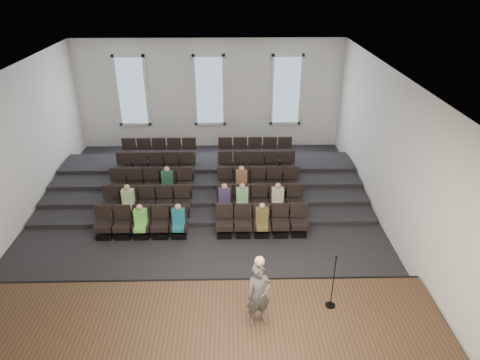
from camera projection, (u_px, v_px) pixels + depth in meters
The scene contains 14 objects.
ground at pixel (203, 226), 14.40m from camera, with size 14.00×14.00×0.00m, color black.
ceiling at pixel (196, 77), 12.10m from camera, with size 12.00×14.00×0.02m, color white.
wall_back at pixel (210, 95), 19.49m from camera, with size 12.00×0.04×5.00m, color silver.
wall_front at pixel (174, 334), 7.01m from camera, with size 12.00×0.04×5.00m, color silver.
wall_left at pixel (4, 160), 13.14m from camera, with size 0.04×14.00×5.00m, color silver.
wall_right at pixel (393, 156), 13.36m from camera, with size 0.04×14.00×5.00m, color silver.
stage at pixel (190, 340), 9.75m from camera, with size 11.80×3.60×0.50m, color #4B3220.
stage_lip at pixel (196, 287), 11.32m from camera, with size 11.80×0.06×0.52m, color black.
risers at pixel (207, 178), 17.12m from camera, with size 11.80×4.80×0.60m.
seating_rows at pixel (205, 186), 15.45m from camera, with size 6.80×4.70×1.67m.
windows at pixel (209, 91), 19.33m from camera, with size 8.44×0.10×3.24m.
audience at pixel (207, 200), 14.32m from camera, with size 5.45×2.64×1.10m.
speaker at pixel (259, 295), 9.58m from camera, with size 0.58×0.38×1.59m, color #545250.
mic_stand at pixel (332, 292), 10.18m from camera, with size 0.25×0.25×1.48m.
Camera 1 is at (0.98, -12.11, 7.97)m, focal length 32.00 mm.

